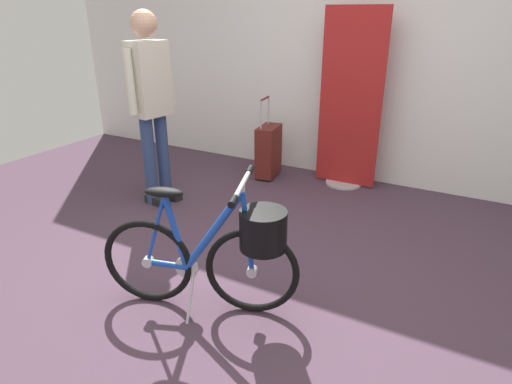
{
  "coord_description": "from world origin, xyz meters",
  "views": [
    {
      "loc": [
        1.18,
        -2.05,
        1.63
      ],
      "look_at": [
        -0.05,
        0.2,
        0.55
      ],
      "focal_mm": 30.3,
      "sensor_mm": 36.0,
      "label": 1
    }
  ],
  "objects_px": {
    "floor_banner_stand": "(350,110)",
    "folding_bike_foreground": "(220,250)",
    "visitor_near_wall": "(151,99)",
    "rolling_suitcase": "(268,151)"
  },
  "relations": [
    {
      "from": "floor_banner_stand",
      "to": "visitor_near_wall",
      "type": "distance_m",
      "value": 1.84
    },
    {
      "from": "folding_bike_foreground",
      "to": "visitor_near_wall",
      "type": "height_order",
      "value": "visitor_near_wall"
    },
    {
      "from": "visitor_near_wall",
      "to": "rolling_suitcase",
      "type": "xyz_separation_m",
      "value": [
        0.59,
        1.04,
        -0.66
      ]
    },
    {
      "from": "visitor_near_wall",
      "to": "rolling_suitcase",
      "type": "relative_size",
      "value": 1.98
    },
    {
      "from": "folding_bike_foreground",
      "to": "visitor_near_wall",
      "type": "xyz_separation_m",
      "value": [
        -1.36,
        1.06,
        0.55
      ]
    },
    {
      "from": "floor_banner_stand",
      "to": "folding_bike_foreground",
      "type": "bearing_deg",
      "value": -90.29
    },
    {
      "from": "rolling_suitcase",
      "to": "floor_banner_stand",
      "type": "bearing_deg",
      "value": 12.01
    },
    {
      "from": "visitor_near_wall",
      "to": "rolling_suitcase",
      "type": "bearing_deg",
      "value": 60.35
    },
    {
      "from": "floor_banner_stand",
      "to": "visitor_near_wall",
      "type": "xyz_separation_m",
      "value": [
        -1.37,
        -1.21,
        0.19
      ]
    },
    {
      "from": "floor_banner_stand",
      "to": "folding_bike_foreground",
      "type": "height_order",
      "value": "floor_banner_stand"
    }
  ]
}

